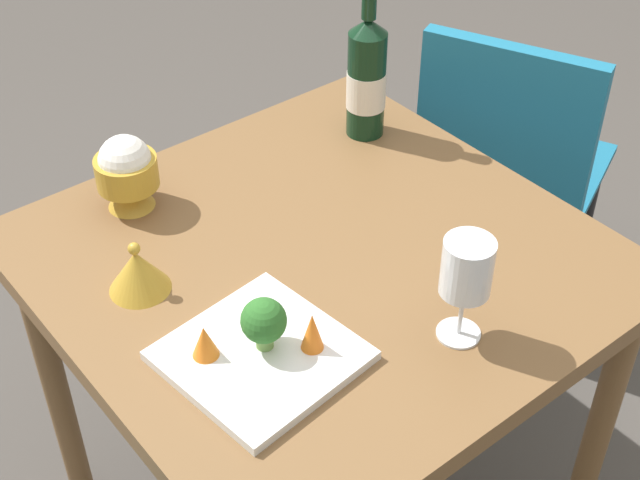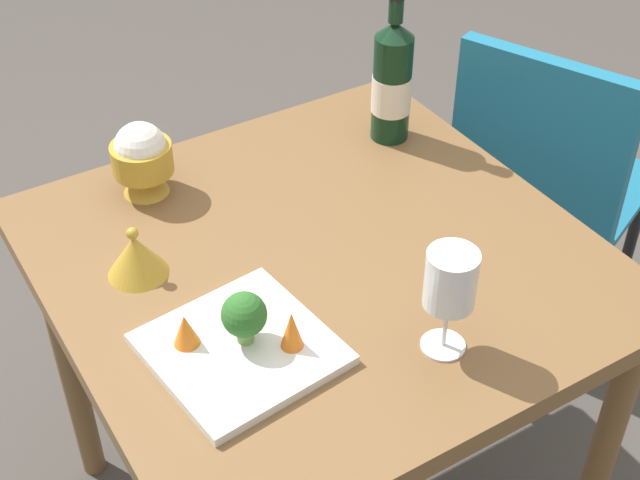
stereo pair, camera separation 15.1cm
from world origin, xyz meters
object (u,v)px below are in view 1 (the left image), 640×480
(chair_near_window, at_px, (508,158))
(carrot_garnish_left, at_px, (312,331))
(rice_bowl_lid, at_px, (138,271))
(carrot_garnish_right, at_px, (205,341))
(rice_bowl, at_px, (127,171))
(wine_bottle, at_px, (367,77))
(broccoli_floret, at_px, (264,322))
(wine_glass, at_px, (467,270))
(serving_plate, at_px, (261,355))

(chair_near_window, xyz_separation_m, carrot_garnish_left, (0.88, 0.37, 0.26))
(rice_bowl_lid, xyz_separation_m, carrot_garnish_right, (0.01, 0.20, 0.01))
(rice_bowl, height_order, rice_bowl_lid, rice_bowl)
(wine_bottle, relative_size, broccoli_floret, 3.67)
(carrot_garnish_left, bearing_deg, wine_bottle, -138.11)
(rice_bowl, bearing_deg, chair_near_window, 172.22)
(chair_near_window, xyz_separation_m, broccoli_floret, (0.93, 0.32, 0.28))
(chair_near_window, xyz_separation_m, rice_bowl_lid, (1.00, 0.08, 0.25))
(wine_glass, distance_m, rice_bowl_lid, 0.52)
(carrot_garnish_left, bearing_deg, carrot_garnish_right, -33.18)
(serving_plate, relative_size, carrot_garnish_left, 4.22)
(wine_glass, height_order, broccoli_floret, wine_glass)
(chair_near_window, bearing_deg, serving_plate, -94.38)
(wine_glass, distance_m, serving_plate, 0.32)
(rice_bowl_lid, bearing_deg, chair_near_window, -175.34)
(broccoli_floret, bearing_deg, carrot_garnish_left, 139.36)
(rice_bowl, height_order, carrot_garnish_right, rice_bowl)
(wine_bottle, xyz_separation_m, rice_bowl_lid, (0.59, 0.13, -0.09))
(carrot_garnish_right, bearing_deg, broccoli_floret, 152.81)
(wine_bottle, distance_m, broccoli_floret, 0.64)
(rice_bowl, xyz_separation_m, rice_bowl_lid, (0.10, 0.20, -0.04))
(chair_near_window, height_order, carrot_garnish_right, chair_near_window)
(wine_glass, height_order, rice_bowl, wine_glass)
(broccoli_floret, relative_size, carrot_garnish_right, 1.57)
(carrot_garnish_left, height_order, carrot_garnish_right, carrot_garnish_left)
(rice_bowl, bearing_deg, wine_bottle, 171.02)
(serving_plate, bearing_deg, wine_bottle, -144.61)
(rice_bowl, distance_m, serving_plate, 0.46)
(serving_plate, height_order, carrot_garnish_left, carrot_garnish_left)
(broccoli_floret, bearing_deg, rice_bowl_lid, -73.51)
(wine_glass, height_order, rice_bowl_lid, wine_glass)
(broccoli_floret, distance_m, carrot_garnish_left, 0.07)
(wine_glass, height_order, carrot_garnish_right, wine_glass)
(chair_near_window, xyz_separation_m, carrot_garnish_right, (1.01, 0.28, 0.26))
(rice_bowl_lid, xyz_separation_m, serving_plate, (-0.06, 0.25, -0.03))
(rice_bowl, relative_size, rice_bowl_lid, 1.42)
(rice_bowl_lid, relative_size, carrot_garnish_left, 1.53)
(rice_bowl_lid, height_order, broccoli_floret, broccoli_floret)
(wine_glass, xyz_separation_m, carrot_garnish_left, (0.20, -0.11, -0.08))
(wine_glass, bearing_deg, rice_bowl_lid, -50.49)
(serving_plate, xyz_separation_m, carrot_garnish_left, (-0.07, 0.04, 0.04))
(rice_bowl, xyz_separation_m, carrot_garnish_right, (0.11, 0.41, -0.03))
(wine_bottle, bearing_deg, carrot_garnish_left, 41.89)
(serving_plate, bearing_deg, chair_near_window, -160.78)
(chair_near_window, distance_m, wine_glass, 0.90)
(wine_glass, relative_size, rice_bowl, 1.26)
(chair_near_window, bearing_deg, carrot_garnish_right, -97.89)
(wine_bottle, height_order, broccoli_floret, wine_bottle)
(serving_plate, height_order, broccoli_floret, broccoli_floret)
(rice_bowl, bearing_deg, rice_bowl_lid, 63.74)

